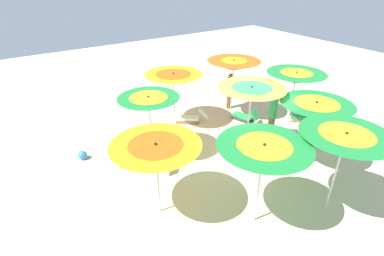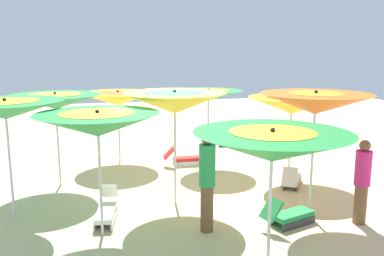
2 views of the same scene
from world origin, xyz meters
name	(u,v)px [view 1 (image 1 of 2)]	position (x,y,z in m)	size (l,w,h in m)	color
ground	(238,156)	(0.00, 0.00, -0.02)	(36.25, 36.25, 0.04)	beige
beach_umbrella_0	(156,151)	(0.84, -3.54, 1.92)	(2.22, 2.22, 2.17)	silver
beach_umbrella_1	(263,152)	(2.49, -1.64, 2.11)	(2.19, 2.19, 2.34)	silver
beach_umbrella_2	(345,140)	(3.29, 0.23, 2.19)	(2.18, 2.18, 2.42)	silver
beach_umbrella_3	(149,102)	(-1.63, -2.49, 2.05)	(1.97, 1.97, 2.26)	silver
beach_umbrella_4	(251,94)	(0.00, 0.33, 2.24)	(2.16, 2.16, 2.51)	silver
beach_umbrella_5	(315,109)	(1.62, 1.42, 2.04)	(2.17, 2.17, 2.30)	silver
beach_umbrella_6	(174,79)	(-3.26, -0.63, 1.95)	(2.22, 2.22, 2.22)	silver
beach_umbrella_7	(234,65)	(-2.46, 1.70, 2.30)	(2.13, 2.13, 2.56)	silver
beach_umbrella_8	(296,78)	(-0.72, 3.40, 1.96)	(2.28, 2.28, 2.23)	silver
lounger_0	(245,116)	(-1.85, 1.97, 0.21)	(1.20, 0.68, 0.60)	#333338
lounger_1	(289,164)	(1.51, 0.79, 0.20)	(0.58, 1.31, 0.61)	silver
lounger_2	(190,118)	(-3.01, -0.02, 0.21)	(1.06, 1.30, 0.61)	olive
lounger_3	(159,160)	(-1.04, -2.57, 0.19)	(1.32, 0.41, 0.56)	silver
lounger_4	(304,117)	(-0.43, 4.04, 0.21)	(0.98, 1.13, 0.59)	olive
beachgoer_0	(272,114)	(-0.26, 1.79, 1.00)	(0.30, 0.30, 1.89)	brown
beachgoer_1	(230,90)	(-3.21, 2.25, 0.86)	(0.30, 0.30, 1.66)	brown
beach_ball	(82,155)	(-2.79, -4.56, 0.15)	(0.30, 0.30, 0.30)	#337FE5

